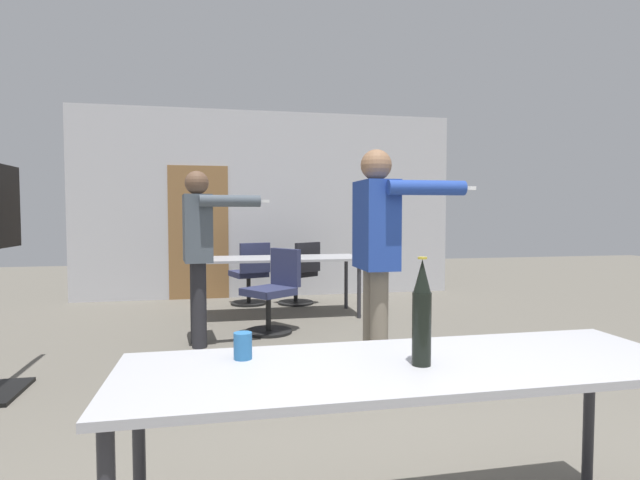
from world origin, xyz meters
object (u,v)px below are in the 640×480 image
at_px(office_chair_far_left, 273,294).
at_px(person_far_watching, 378,241).
at_px(beer_bottle, 422,314).
at_px(person_right_polo, 199,241).
at_px(drink_cup, 243,346).
at_px(office_chair_near_pushed, 250,276).
at_px(office_chair_side_rolled, 299,276).

bearing_deg(office_chair_far_left, person_far_watching, 164.24).
relative_size(person_far_watching, beer_bottle, 4.53).
distance_m(person_far_watching, beer_bottle, 2.12).
distance_m(person_far_watching, office_chair_far_left, 1.97).
relative_size(person_right_polo, beer_bottle, 4.33).
height_order(person_far_watching, office_chair_far_left, person_far_watching).
distance_m(person_far_watching, drink_cup, 2.19).
height_order(person_right_polo, beer_bottle, person_right_polo).
height_order(office_chair_near_pushed, beer_bottle, beer_bottle).
bearing_deg(drink_cup, person_right_polo, 95.16).
bearing_deg(office_chair_near_pushed, office_chair_side_rolled, -25.25).
distance_m(person_right_polo, person_far_watching, 1.94).
relative_size(beer_bottle, drink_cup, 3.91).
bearing_deg(office_chair_side_rolled, beer_bottle, -127.02).
distance_m(office_chair_near_pushed, office_chair_side_rolled, 0.70).
relative_size(office_chair_near_pushed, office_chair_far_left, 0.99).
height_order(person_far_watching, office_chair_near_pushed, person_far_watching).
relative_size(office_chair_near_pushed, office_chair_side_rolled, 1.00).
xyz_separation_m(office_chair_side_rolled, beer_bottle, (-0.39, -5.39, 0.53)).
bearing_deg(office_chair_side_rolled, drink_cup, -134.17).
distance_m(office_chair_far_left, beer_bottle, 3.83).
xyz_separation_m(person_far_watching, drink_cup, (-1.14, -1.85, -0.29)).
bearing_deg(beer_bottle, office_chair_side_rolled, 85.81).
relative_size(person_right_polo, office_chair_near_pushed, 1.92).
bearing_deg(beer_bottle, office_chair_far_left, 92.23).
xyz_separation_m(person_far_watching, office_chair_near_pushed, (-0.80, 3.42, -0.68)).
bearing_deg(person_right_polo, beer_bottle, 8.73).
relative_size(office_chair_far_left, drink_cup, 8.95).
relative_size(person_far_watching, office_chair_side_rolled, 2.00).
relative_size(office_chair_side_rolled, beer_bottle, 2.26).
relative_size(person_right_polo, drink_cup, 16.91).
distance_m(person_right_polo, office_chair_side_rolled, 2.49).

